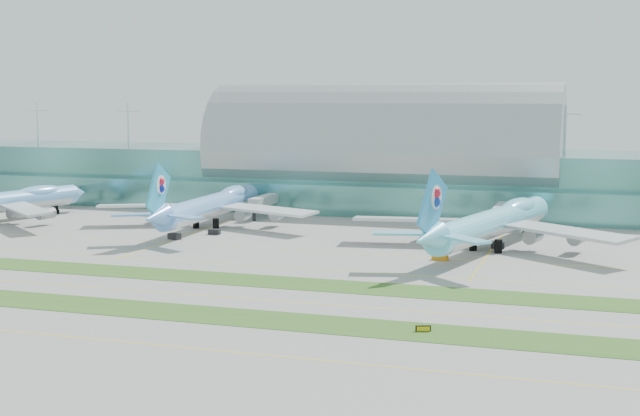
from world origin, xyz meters
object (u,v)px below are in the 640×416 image
(airliner_c, at_px, (493,221))
(taxiway_sign_east, at_px, (423,329))
(terminal, at_px, (384,167))
(airliner_b, at_px, (212,204))

(airliner_c, relative_size, taxiway_sign_east, 32.90)
(airliner_c, xyz_separation_m, taxiway_sign_east, (-1.55, -84.58, -6.62))
(terminal, height_order, airliner_b, terminal)
(terminal, height_order, taxiway_sign_east, terminal)
(terminal, relative_size, airliner_b, 4.30)
(airliner_c, bearing_deg, taxiway_sign_east, -76.82)
(terminal, distance_m, airliner_b, 70.18)
(airliner_b, xyz_separation_m, airliner_c, (84.63, -13.95, 0.44))
(terminal, xyz_separation_m, airliner_c, (45.72, -71.88, -7.07))
(airliner_b, height_order, airliner_c, airliner_c)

